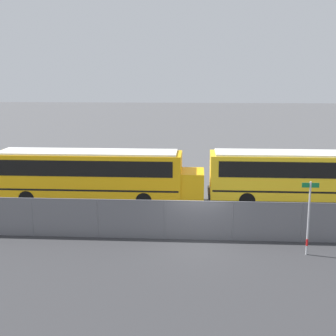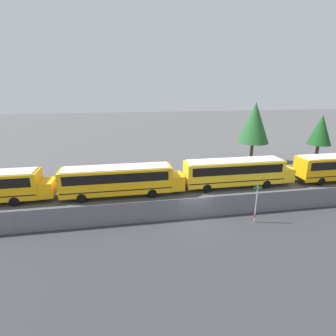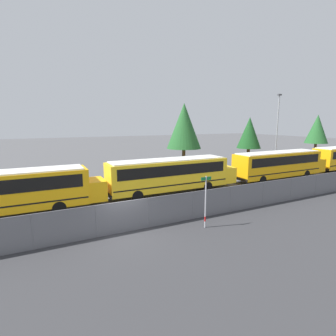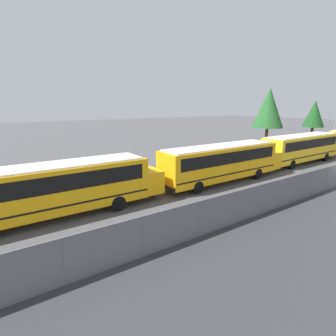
{
  "view_description": "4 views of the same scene",
  "coord_description": "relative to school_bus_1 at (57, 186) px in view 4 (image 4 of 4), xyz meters",
  "views": [
    {
      "loc": [
        -0.08,
        -20.45,
        7.53
      ],
      "look_at": [
        -1.74,
        5.34,
        2.25
      ],
      "focal_mm": 50.0,
      "sensor_mm": 36.0,
      "label": 1
    },
    {
      "loc": [
        -5.79,
        -19.15,
        10.57
      ],
      "look_at": [
        -1.1,
        6.94,
        2.38
      ],
      "focal_mm": 28.0,
      "sensor_mm": 36.0,
      "label": 2
    },
    {
      "loc": [
        -4.12,
        -13.85,
        6.27
      ],
      "look_at": [
        5.93,
        6.17,
        2.32
      ],
      "focal_mm": 28.0,
      "sensor_mm": 36.0,
      "label": 3
    },
    {
      "loc": [
        -21.7,
        -8.7,
        6.25
      ],
      "look_at": [
        -11.09,
        6.82,
        1.68
      ],
      "focal_mm": 28.0,
      "sensor_mm": 36.0,
      "label": 4
    }
  ],
  "objects": [
    {
      "name": "tree_1",
      "position": [
        31.91,
        9.29,
        3.92
      ],
      "size": [
        4.44,
        4.44,
        8.64
      ],
      "color": "#51381E",
      "rests_on": "ground_plane"
    },
    {
      "name": "school_bus_1",
      "position": [
        0.0,
        0.0,
        0.0
      ],
      "size": [
        12.3,
        2.48,
        3.07
      ],
      "color": "#EDA80F",
      "rests_on": "ground_plane"
    },
    {
      "name": "ground_plane",
      "position": [
        18.93,
        -6.32,
        -1.82
      ],
      "size": [
        200.0,
        200.0,
        0.0
      ],
      "primitive_type": "plane",
      "color": "#4C4C4F"
    },
    {
      "name": "school_bus_2",
      "position": [
        12.75,
        -0.33,
        0.0
      ],
      "size": [
        12.3,
        2.48,
        3.07
      ],
      "color": "#EDA80F",
      "rests_on": "ground_plane"
    },
    {
      "name": "tree_3",
      "position": [
        41.1,
        7.24,
        2.94
      ],
      "size": [
        3.25,
        3.25,
        6.91
      ],
      "color": "#51381E",
      "rests_on": "ground_plane"
    },
    {
      "name": "school_bus_3",
      "position": [
        25.31,
        0.03,
        0.0
      ],
      "size": [
        12.3,
        2.48,
        3.07
      ],
      "color": "yellow",
      "rests_on": "ground_plane"
    }
  ]
}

